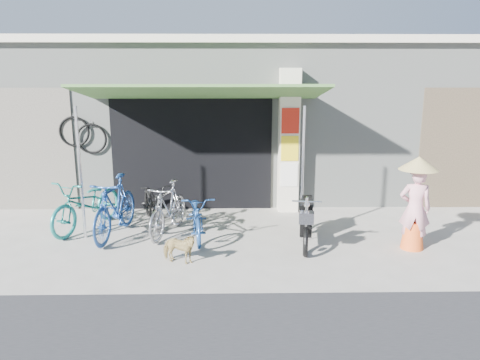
{
  "coord_description": "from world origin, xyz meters",
  "views": [
    {
      "loc": [
        -0.35,
        -7.29,
        2.93
      ],
      "look_at": [
        -0.2,
        1.0,
        1.0
      ],
      "focal_mm": 35.0,
      "sensor_mm": 36.0,
      "label": 1
    }
  ],
  "objects_px": {
    "bike_black": "(153,203)",
    "bike_silver": "(168,208)",
    "bike_navy": "(197,215)",
    "nun": "(415,203)",
    "street_dog": "(179,248)",
    "bike_blue": "(115,207)",
    "moped": "(306,220)",
    "bike_teal": "(87,204)"
  },
  "relations": [
    {
      "from": "moped",
      "to": "bike_navy",
      "type": "bearing_deg",
      "value": -179.61
    },
    {
      "from": "street_dog",
      "to": "moped",
      "type": "distance_m",
      "value": 2.29
    },
    {
      "from": "bike_black",
      "to": "nun",
      "type": "relative_size",
      "value": 1.05
    },
    {
      "from": "bike_blue",
      "to": "nun",
      "type": "bearing_deg",
      "value": 1.8
    },
    {
      "from": "bike_navy",
      "to": "bike_teal",
      "type": "bearing_deg",
      "value": 158.29
    },
    {
      "from": "bike_teal",
      "to": "bike_silver",
      "type": "distance_m",
      "value": 1.59
    },
    {
      "from": "bike_navy",
      "to": "nun",
      "type": "relative_size",
      "value": 1.01
    },
    {
      "from": "bike_black",
      "to": "moped",
      "type": "relative_size",
      "value": 1.01
    },
    {
      "from": "bike_blue",
      "to": "bike_black",
      "type": "relative_size",
      "value": 1.11
    },
    {
      "from": "bike_navy",
      "to": "street_dog",
      "type": "relative_size",
      "value": 2.76
    },
    {
      "from": "bike_blue",
      "to": "nun",
      "type": "xyz_separation_m",
      "value": [
        5.15,
        -0.69,
        0.25
      ]
    },
    {
      "from": "bike_black",
      "to": "bike_navy",
      "type": "distance_m",
      "value": 1.22
    },
    {
      "from": "bike_black",
      "to": "bike_silver",
      "type": "relative_size",
      "value": 1.02
    },
    {
      "from": "bike_silver",
      "to": "bike_navy",
      "type": "distance_m",
      "value": 0.59
    },
    {
      "from": "bike_blue",
      "to": "bike_silver",
      "type": "xyz_separation_m",
      "value": [
        0.94,
        0.11,
        -0.06
      ]
    },
    {
      "from": "bike_navy",
      "to": "street_dog",
      "type": "distance_m",
      "value": 1.18
    },
    {
      "from": "bike_black",
      "to": "moped",
      "type": "distance_m",
      "value": 3.02
    },
    {
      "from": "bike_teal",
      "to": "nun",
      "type": "relative_size",
      "value": 1.2
    },
    {
      "from": "bike_blue",
      "to": "bike_black",
      "type": "bearing_deg",
      "value": 60.14
    },
    {
      "from": "moped",
      "to": "nun",
      "type": "bearing_deg",
      "value": -0.75
    },
    {
      "from": "street_dog",
      "to": "nun",
      "type": "xyz_separation_m",
      "value": [
        3.88,
        0.57,
        0.55
      ]
    },
    {
      "from": "bike_silver",
      "to": "nun",
      "type": "relative_size",
      "value": 1.03
    },
    {
      "from": "nun",
      "to": "street_dog",
      "type": "bearing_deg",
      "value": 21.75
    },
    {
      "from": "bike_black",
      "to": "bike_navy",
      "type": "bearing_deg",
      "value": -61.32
    },
    {
      "from": "bike_blue",
      "to": "street_dog",
      "type": "distance_m",
      "value": 1.81
    },
    {
      "from": "bike_navy",
      "to": "nun",
      "type": "bearing_deg",
      "value": -16.31
    },
    {
      "from": "street_dog",
      "to": "bike_black",
      "type": "bearing_deg",
      "value": 36.95
    },
    {
      "from": "bike_black",
      "to": "nun",
      "type": "distance_m",
      "value": 4.8
    },
    {
      "from": "bike_teal",
      "to": "bike_blue",
      "type": "relative_size",
      "value": 1.03
    },
    {
      "from": "bike_blue",
      "to": "bike_teal",
      "type": "bearing_deg",
      "value": 155.05
    },
    {
      "from": "bike_blue",
      "to": "bike_silver",
      "type": "distance_m",
      "value": 0.95
    },
    {
      "from": "street_dog",
      "to": "moped",
      "type": "relative_size",
      "value": 0.36
    },
    {
      "from": "bike_silver",
      "to": "nun",
      "type": "height_order",
      "value": "nun"
    },
    {
      "from": "bike_black",
      "to": "bike_silver",
      "type": "distance_m",
      "value": 0.69
    },
    {
      "from": "bike_black",
      "to": "moped",
      "type": "xyz_separation_m",
      "value": [
        2.82,
        -1.09,
        -0.01
      ]
    },
    {
      "from": "bike_black",
      "to": "nun",
      "type": "bearing_deg",
      "value": -36.83
    },
    {
      "from": "bike_black",
      "to": "moped",
      "type": "height_order",
      "value": "moped"
    },
    {
      "from": "nun",
      "to": "moped",
      "type": "bearing_deg",
      "value": 3.89
    },
    {
      "from": "bike_navy",
      "to": "nun",
      "type": "xyz_separation_m",
      "value": [
        3.67,
        -0.58,
        0.38
      ]
    },
    {
      "from": "street_dog",
      "to": "nun",
      "type": "distance_m",
      "value": 3.96
    },
    {
      "from": "bike_navy",
      "to": "moped",
      "type": "distance_m",
      "value": 1.92
    },
    {
      "from": "street_dog",
      "to": "moped",
      "type": "xyz_separation_m",
      "value": [
        2.11,
        0.86,
        0.18
      ]
    }
  ]
}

